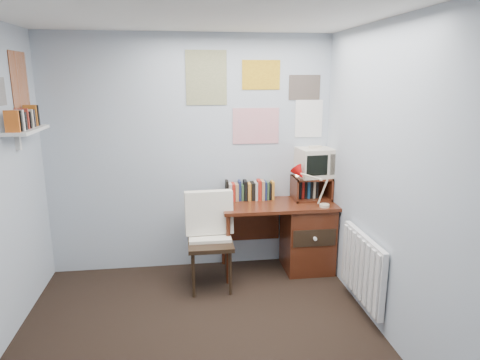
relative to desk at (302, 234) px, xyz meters
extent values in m
cube|color=#A8B4C0|center=(-1.17, 0.27, 0.84)|extent=(3.00, 0.02, 2.50)
cube|color=#A8B4C0|center=(0.33, -1.48, 0.84)|extent=(0.02, 3.50, 2.50)
cube|color=white|center=(-1.17, -1.48, 2.09)|extent=(3.00, 3.50, 0.02)
cube|color=#512212|center=(-0.27, 0.00, 0.34)|extent=(1.20, 0.55, 0.03)
cube|color=#512212|center=(0.06, 0.00, -0.04)|extent=(0.50, 0.50, 0.72)
cylinder|color=#512212|center=(-0.83, -0.24, -0.04)|extent=(0.04, 0.04, 0.72)
cylinder|color=#512212|center=(-0.83, 0.23, -0.04)|extent=(0.04, 0.04, 0.72)
cube|color=#512212|center=(-0.52, 0.25, 0.01)|extent=(0.64, 0.02, 0.30)
cube|color=black|center=(-1.02, -0.31, 0.06)|extent=(0.48, 0.46, 0.93)
cube|color=red|center=(0.17, -0.19, 0.54)|extent=(0.30, 0.27, 0.37)
cube|color=#512212|center=(0.12, 0.11, 0.48)|extent=(0.40, 0.30, 0.25)
cube|color=beige|center=(0.15, 0.13, 0.77)|extent=(0.39, 0.36, 0.34)
cube|color=#512212|center=(-0.51, 0.18, 0.46)|extent=(0.60, 0.14, 0.22)
cube|color=white|center=(0.29, -0.93, 0.01)|extent=(0.09, 0.80, 0.60)
cube|color=white|center=(-2.57, -0.38, 1.21)|extent=(0.20, 0.62, 0.24)
cube|color=white|center=(-0.47, 0.26, 1.44)|extent=(1.20, 0.01, 0.90)
cube|color=white|center=(-2.67, -0.38, 1.59)|extent=(0.01, 0.70, 0.60)
camera|label=1|loc=(-1.26, -4.23, 1.66)|focal=32.00mm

